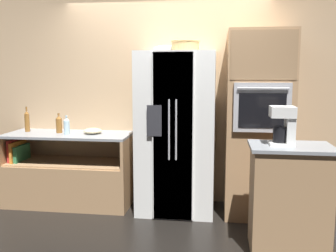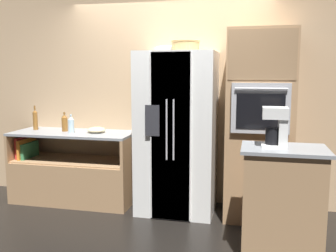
# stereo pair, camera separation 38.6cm
# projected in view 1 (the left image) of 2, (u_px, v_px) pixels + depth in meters

# --- Properties ---
(ground_plane) EXTENTS (20.00, 20.00, 0.00)m
(ground_plane) POSITION_uv_depth(u_px,v_px,m) (161.00, 211.00, 4.45)
(ground_plane) COLOR black
(wall_back) EXTENTS (12.00, 0.06, 2.80)m
(wall_back) POSITION_uv_depth(u_px,v_px,m) (166.00, 91.00, 4.71)
(wall_back) COLOR tan
(wall_back) RESTS_ON ground_plane
(counter_left) EXTENTS (1.54, 0.64, 0.89)m
(counter_left) POSITION_uv_depth(u_px,v_px,m) (69.00, 179.00, 4.68)
(counter_left) COLOR #A87F56
(counter_left) RESTS_ON ground_plane
(refrigerator) EXTENTS (0.89, 0.74, 1.87)m
(refrigerator) POSITION_uv_depth(u_px,v_px,m) (176.00, 133.00, 4.37)
(refrigerator) COLOR white
(refrigerator) RESTS_ON ground_plane
(wall_oven) EXTENTS (0.71, 0.73, 2.10)m
(wall_oven) POSITION_uv_depth(u_px,v_px,m) (258.00, 124.00, 4.25)
(wall_oven) COLOR #A87F56
(wall_oven) RESTS_ON ground_plane
(island_counter) EXTENTS (0.73, 0.53, 0.99)m
(island_counter) POSITION_uv_depth(u_px,v_px,m) (289.00, 199.00, 3.41)
(island_counter) COLOR #A87F56
(island_counter) RESTS_ON ground_plane
(wicker_basket) EXTENTS (0.32, 0.32, 0.12)m
(wicker_basket) POSITION_uv_depth(u_px,v_px,m) (186.00, 45.00, 4.17)
(wicker_basket) COLOR tan
(wicker_basket) RESTS_ON refrigerator
(fruit_bowl) EXTENTS (0.29, 0.29, 0.08)m
(fruit_bowl) POSITION_uv_depth(u_px,v_px,m) (166.00, 49.00, 4.33)
(fruit_bowl) COLOR white
(fruit_bowl) RESTS_ON refrigerator
(bottle_tall) EXTENTS (0.07, 0.07, 0.24)m
(bottle_tall) POSITION_uv_depth(u_px,v_px,m) (59.00, 124.00, 4.63)
(bottle_tall) COLOR brown
(bottle_tall) RESTS_ON counter_left
(bottle_short) EXTENTS (0.07, 0.07, 0.23)m
(bottle_short) POSITION_uv_depth(u_px,v_px,m) (67.00, 126.00, 4.51)
(bottle_short) COLOR silver
(bottle_short) RESTS_ON counter_left
(bottle_wide) EXTENTS (0.06, 0.06, 0.32)m
(bottle_wide) POSITION_uv_depth(u_px,v_px,m) (27.00, 121.00, 4.72)
(bottle_wide) COLOR brown
(bottle_wide) RESTS_ON counter_left
(mixing_bowl) EXTENTS (0.23, 0.23, 0.07)m
(mixing_bowl) POSITION_uv_depth(u_px,v_px,m) (93.00, 131.00, 4.57)
(mixing_bowl) COLOR beige
(mixing_bowl) RESTS_ON counter_left
(coffee_maker) EXTENTS (0.21, 0.20, 0.35)m
(coffee_maker) POSITION_uv_depth(u_px,v_px,m) (285.00, 124.00, 3.33)
(coffee_maker) COLOR white
(coffee_maker) RESTS_ON island_counter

